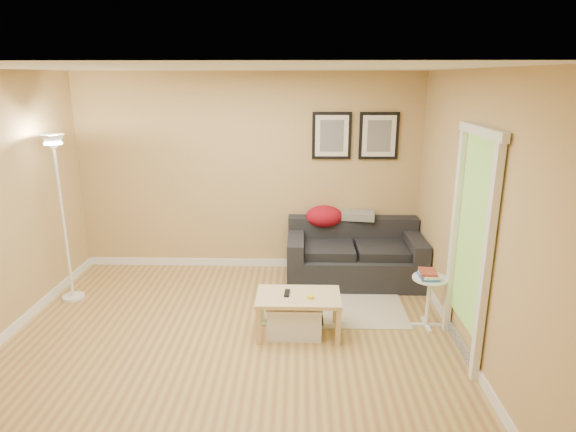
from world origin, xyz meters
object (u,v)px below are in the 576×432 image
object	(u,v)px
coffee_table	(298,314)
side_table	(428,302)
storage_bin	(294,318)
floor_lamp	(64,224)
sofa	(355,253)
book_stack	(429,274)

from	to	relation	value
coffee_table	side_table	xyz separation A→B (m)	(1.35, 0.18, 0.06)
storage_bin	floor_lamp	bearing A→B (deg)	164.08
sofa	floor_lamp	bearing A→B (deg)	-169.68
sofa	coffee_table	bearing A→B (deg)	-117.41
storage_bin	side_table	distance (m)	1.40
storage_bin	side_table	world-z (taller)	side_table
side_table	book_stack	distance (m)	0.31
sofa	storage_bin	bearing A→B (deg)	-118.62
coffee_table	book_stack	size ratio (longest dim) A/B	3.44
side_table	book_stack	bearing A→B (deg)	-164.69
storage_bin	side_table	size ratio (longest dim) A/B	1.01
side_table	floor_lamp	world-z (taller)	floor_lamp
storage_bin	floor_lamp	xyz separation A→B (m)	(-2.63, 0.75, 0.74)
sofa	book_stack	xyz separation A→B (m)	(0.62, -1.19, 0.21)
coffee_table	floor_lamp	distance (m)	2.86
book_stack	sofa	bearing A→B (deg)	127.88
side_table	sofa	bearing A→B (deg)	118.47
sofa	coffee_table	distance (m)	1.54
book_stack	storage_bin	bearing A→B (deg)	-162.17
sofa	storage_bin	xyz separation A→B (m)	(-0.75, -1.37, -0.20)
sofa	storage_bin	world-z (taller)	sofa
sofa	book_stack	size ratio (longest dim) A/B	6.96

